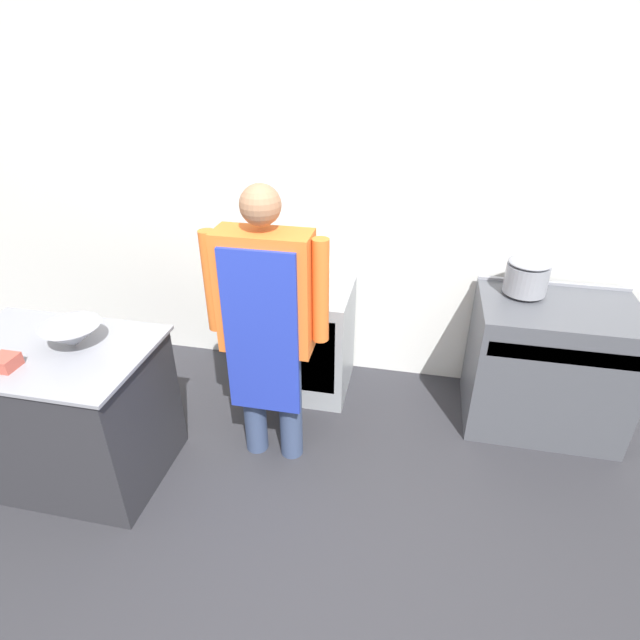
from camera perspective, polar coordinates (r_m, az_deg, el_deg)
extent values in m
plane|color=#2D2D33|center=(2.67, -6.79, -30.92)|extent=(14.00, 14.00, 0.00)
cube|color=white|center=(3.53, 2.68, 13.53)|extent=(8.00, 0.05, 2.70)
cube|color=#2D2D33|center=(3.29, -27.02, -9.49)|extent=(1.07, 0.72, 0.85)
cube|color=gray|center=(3.06, -28.83, -3.10)|extent=(1.12, 0.75, 0.02)
cube|color=#4C4F56|center=(3.62, 24.47, -4.77)|extent=(0.97, 0.66, 0.89)
cube|color=gray|center=(3.21, 26.45, -3.65)|extent=(0.89, 0.03, 0.10)
cube|color=gray|center=(3.68, 25.08, 3.82)|extent=(0.97, 0.03, 0.02)
cube|color=#93999E|center=(3.66, -2.15, -2.10)|extent=(0.71, 0.58, 0.81)
cube|color=silver|center=(3.40, -3.28, -3.96)|extent=(0.60, 0.02, 0.57)
cylinder|color=#38476B|center=(3.12, -7.57, -8.86)|extent=(0.14, 0.14, 0.79)
cylinder|color=#38476B|center=(3.07, -3.41, -9.47)|extent=(0.14, 0.14, 0.79)
cube|color=orange|center=(2.70, -6.25, 3.16)|extent=(0.51, 0.22, 0.68)
cube|color=#2338B2|center=(2.69, -6.78, -1.88)|extent=(0.41, 0.02, 0.98)
cylinder|color=orange|center=(2.78, -12.25, 4.29)|extent=(0.09, 0.09, 0.58)
cylinder|color=orange|center=(2.61, 0.06, 3.25)|extent=(0.09, 0.09, 0.58)
sphere|color=#9E7051|center=(2.52, -6.84, 12.92)|extent=(0.21, 0.21, 0.21)
cone|color=gray|center=(2.98, -26.43, -1.63)|extent=(0.32, 0.32, 0.13)
cube|color=#B24C3F|center=(2.97, -32.33, -4.10)|extent=(0.12, 0.12, 0.07)
cylinder|color=gray|center=(3.41, 22.51, 4.37)|extent=(0.26, 0.26, 0.18)
ellipsoid|color=gray|center=(3.37, 22.87, 6.07)|extent=(0.26, 0.26, 0.05)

